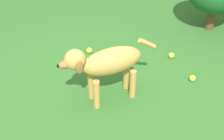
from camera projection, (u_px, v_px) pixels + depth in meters
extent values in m
plane|color=#2D6026|center=(98.00, 102.00, 2.99)|extent=(14.00, 14.00, 0.00)
ellipsoid|color=#C69347|center=(112.00, 61.00, 2.79)|extent=(0.60, 0.34, 0.25)
cylinder|color=#C69347|center=(97.00, 94.00, 2.85)|extent=(0.06, 0.06, 0.30)
cylinder|color=#C69347|center=(91.00, 85.00, 2.95)|extent=(0.06, 0.06, 0.30)
cylinder|color=#C69347|center=(133.00, 84.00, 2.97)|extent=(0.06, 0.06, 0.30)
cylinder|color=#C69347|center=(126.00, 75.00, 3.07)|extent=(0.06, 0.06, 0.30)
ellipsoid|color=#C69347|center=(75.00, 60.00, 2.61)|extent=(0.22, 0.20, 0.18)
ellipsoid|color=olive|center=(66.00, 64.00, 2.60)|extent=(0.14, 0.11, 0.07)
sphere|color=black|center=(59.00, 66.00, 2.58)|extent=(0.03, 0.03, 0.03)
ellipsoid|color=olive|center=(80.00, 67.00, 2.57)|extent=(0.07, 0.05, 0.14)
ellipsoid|color=olive|center=(73.00, 56.00, 2.69)|extent=(0.07, 0.05, 0.14)
cylinder|color=#C69347|center=(147.00, 43.00, 2.84)|extent=(0.19, 0.08, 0.15)
sphere|color=#D1D83A|center=(89.00, 50.00, 3.62)|extent=(0.07, 0.07, 0.07)
sphere|color=#C0D837|center=(192.00, 78.00, 3.22)|extent=(0.07, 0.07, 0.07)
sphere|color=#D4E236|center=(171.00, 55.00, 3.54)|extent=(0.07, 0.07, 0.07)
cylinder|color=brown|center=(211.00, 19.00, 4.00)|extent=(0.11, 0.11, 0.27)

